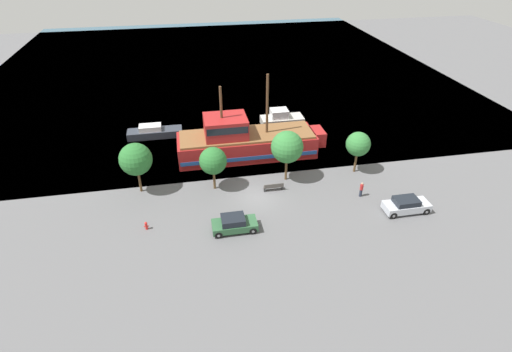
{
  "coord_description": "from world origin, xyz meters",
  "views": [
    {
      "loc": [
        -6.15,
        -31.41,
        22.6
      ],
      "look_at": [
        0.18,
        2.0,
        1.2
      ],
      "focal_mm": 28.0,
      "sensor_mm": 36.0,
      "label": 1
    }
  ],
  "objects_px": {
    "pirate_ship": "(245,141)",
    "moored_boat_dockside": "(281,119)",
    "parked_car_curb_mid": "(406,205)",
    "pedestrian_walking_near": "(361,189)",
    "parked_car_curb_front": "(234,224)",
    "fire_hydrant": "(146,225)",
    "bench_promenade_east": "(274,187)",
    "moored_boat_outer": "(154,132)"
  },
  "relations": [
    {
      "from": "pirate_ship",
      "to": "moored_boat_dockside",
      "type": "distance_m",
      "value": 9.7
    },
    {
      "from": "parked_car_curb_mid",
      "to": "pedestrian_walking_near",
      "type": "relative_size",
      "value": 2.69
    },
    {
      "from": "moored_boat_dockside",
      "to": "pedestrian_walking_near",
      "type": "height_order",
      "value": "moored_boat_dockside"
    },
    {
      "from": "pirate_ship",
      "to": "moored_boat_dockside",
      "type": "height_order",
      "value": "pirate_ship"
    },
    {
      "from": "parked_car_curb_front",
      "to": "fire_hydrant",
      "type": "bearing_deg",
      "value": 168.19
    },
    {
      "from": "parked_car_curb_mid",
      "to": "bench_promenade_east",
      "type": "xyz_separation_m",
      "value": [
        -11.25,
        5.67,
        -0.28
      ]
    },
    {
      "from": "moored_boat_dockside",
      "to": "moored_boat_outer",
      "type": "xyz_separation_m",
      "value": [
        -16.58,
        -0.58,
        -0.18
      ]
    },
    {
      "from": "moored_boat_dockside",
      "to": "fire_hydrant",
      "type": "bearing_deg",
      "value": -131.45
    },
    {
      "from": "parked_car_curb_mid",
      "to": "fire_hydrant",
      "type": "distance_m",
      "value": 23.61
    },
    {
      "from": "pirate_ship",
      "to": "moored_boat_outer",
      "type": "relative_size",
      "value": 2.51
    },
    {
      "from": "parked_car_curb_mid",
      "to": "moored_boat_outer",
      "type": "bearing_deg",
      "value": 138.91
    },
    {
      "from": "moored_boat_outer",
      "to": "pedestrian_walking_near",
      "type": "bearing_deg",
      "value": -40.35
    },
    {
      "from": "fire_hydrant",
      "to": "bench_promenade_east",
      "type": "xyz_separation_m",
      "value": [
        12.29,
        3.79,
        0.04
      ]
    },
    {
      "from": "pirate_ship",
      "to": "moored_boat_outer",
      "type": "bearing_deg",
      "value": 146.71
    },
    {
      "from": "fire_hydrant",
      "to": "pedestrian_walking_near",
      "type": "xyz_separation_m",
      "value": [
        20.47,
        1.26,
        0.38
      ]
    },
    {
      "from": "parked_car_curb_mid",
      "to": "pedestrian_walking_near",
      "type": "bearing_deg",
      "value": 134.46
    },
    {
      "from": "fire_hydrant",
      "to": "pedestrian_walking_near",
      "type": "distance_m",
      "value": 20.51
    },
    {
      "from": "pirate_ship",
      "to": "moored_boat_outer",
      "type": "distance_m",
      "value": 12.5
    },
    {
      "from": "parked_car_curb_mid",
      "to": "fire_hydrant",
      "type": "relative_size",
      "value": 5.51
    },
    {
      "from": "pirate_ship",
      "to": "parked_car_curb_mid",
      "type": "relative_size",
      "value": 4.01
    },
    {
      "from": "pirate_ship",
      "to": "bench_promenade_east",
      "type": "xyz_separation_m",
      "value": [
        1.65,
        -7.83,
        -1.31
      ]
    },
    {
      "from": "parked_car_curb_front",
      "to": "parked_car_curb_mid",
      "type": "distance_m",
      "value": 16.0
    },
    {
      "from": "bench_promenade_east",
      "to": "fire_hydrant",
      "type": "bearing_deg",
      "value": -162.84
    },
    {
      "from": "pedestrian_walking_near",
      "to": "moored_boat_dockside",
      "type": "bearing_deg",
      "value": 101.62
    },
    {
      "from": "moored_boat_outer",
      "to": "moored_boat_dockside",
      "type": "bearing_deg",
      "value": 2.01
    },
    {
      "from": "pirate_ship",
      "to": "parked_car_curb_mid",
      "type": "bearing_deg",
      "value": -46.28
    },
    {
      "from": "parked_car_curb_front",
      "to": "fire_hydrant",
      "type": "height_order",
      "value": "parked_car_curb_front"
    },
    {
      "from": "parked_car_curb_front",
      "to": "pedestrian_walking_near",
      "type": "relative_size",
      "value": 2.49
    },
    {
      "from": "fire_hydrant",
      "to": "parked_car_curb_front",
      "type": "bearing_deg",
      "value": -11.81
    },
    {
      "from": "pirate_ship",
      "to": "pedestrian_walking_near",
      "type": "xyz_separation_m",
      "value": [
        9.83,
        -10.36,
        -0.97
      ]
    },
    {
      "from": "moored_boat_dockside",
      "to": "pirate_ship",
      "type": "bearing_deg",
      "value": -129.78
    },
    {
      "from": "parked_car_curb_mid",
      "to": "pedestrian_walking_near",
      "type": "height_order",
      "value": "pedestrian_walking_near"
    },
    {
      "from": "parked_car_curb_front",
      "to": "pedestrian_walking_near",
      "type": "xyz_separation_m",
      "value": [
        12.93,
        2.83,
        0.08
      ]
    },
    {
      "from": "moored_boat_dockside",
      "to": "parked_car_curb_front",
      "type": "bearing_deg",
      "value": -114.22
    },
    {
      "from": "pirate_ship",
      "to": "pedestrian_walking_near",
      "type": "height_order",
      "value": "pirate_ship"
    },
    {
      "from": "pirate_ship",
      "to": "pedestrian_walking_near",
      "type": "distance_m",
      "value": 14.31
    },
    {
      "from": "parked_car_curb_mid",
      "to": "fire_hydrant",
      "type": "height_order",
      "value": "parked_car_curb_mid"
    },
    {
      "from": "parked_car_curb_mid",
      "to": "fire_hydrant",
      "type": "xyz_separation_m",
      "value": [
        -23.54,
        1.87,
        -0.32
      ]
    },
    {
      "from": "pirate_ship",
      "to": "fire_hydrant",
      "type": "distance_m",
      "value": 15.81
    },
    {
      "from": "moored_boat_dockside",
      "to": "parked_car_curb_front",
      "type": "xyz_separation_m",
      "value": [
        -9.27,
        -20.61,
        -0.07
      ]
    },
    {
      "from": "pirate_ship",
      "to": "parked_car_curb_front",
      "type": "bearing_deg",
      "value": -103.22
    },
    {
      "from": "moored_boat_dockside",
      "to": "parked_car_curb_front",
      "type": "distance_m",
      "value": 22.6
    }
  ]
}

